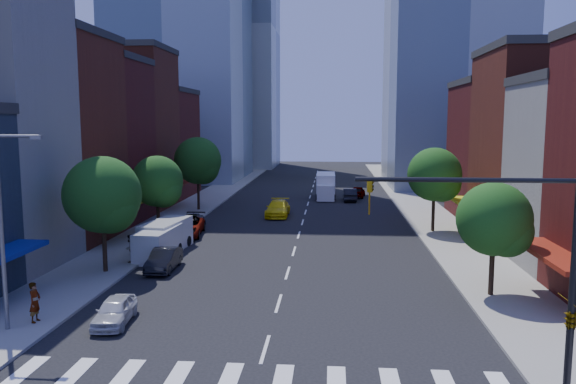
# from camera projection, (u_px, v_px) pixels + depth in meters

# --- Properties ---
(ground) EXTENTS (220.00, 220.00, 0.00)m
(ground) POSITION_uv_depth(u_px,v_px,m) (265.00, 349.00, 23.78)
(ground) COLOR black
(ground) RESTS_ON ground
(sidewalk_left) EXTENTS (5.00, 120.00, 0.15)m
(sidewalk_left) POSITION_uv_depth(u_px,v_px,m) (198.00, 204.00, 64.30)
(sidewalk_left) COLOR gray
(sidewalk_left) RESTS_ON ground
(sidewalk_right) EXTENTS (5.00, 120.00, 0.15)m
(sidewalk_right) POSITION_uv_depth(u_px,v_px,m) (419.00, 207.00, 62.35)
(sidewalk_right) COLOR gray
(sidewalk_right) RESTS_ON ground
(crosswalk) EXTENTS (19.00, 3.00, 0.01)m
(crosswalk) POSITION_uv_depth(u_px,v_px,m) (256.00, 382.00, 20.81)
(crosswalk) COLOR silver
(crosswalk) RESTS_ON ground
(bldg_left_2) EXTENTS (12.00, 9.00, 16.00)m
(bldg_left_2) POSITION_uv_depth(u_px,v_px,m) (34.00, 141.00, 44.67)
(bldg_left_2) COLOR #571F14
(bldg_left_2) RESTS_ON ground
(bldg_left_3) EXTENTS (12.00, 8.00, 15.00)m
(bldg_left_3) POSITION_uv_depth(u_px,v_px,m) (81.00, 143.00, 53.14)
(bldg_left_3) COLOR #501414
(bldg_left_3) RESTS_ON ground
(bldg_left_4) EXTENTS (12.00, 9.00, 17.00)m
(bldg_left_4) POSITION_uv_depth(u_px,v_px,m) (115.00, 131.00, 61.42)
(bldg_left_4) COLOR #571F14
(bldg_left_4) RESTS_ON ground
(bldg_left_5) EXTENTS (12.00, 10.00, 13.00)m
(bldg_left_5) POSITION_uv_depth(u_px,v_px,m) (145.00, 145.00, 71.07)
(bldg_left_5) COLOR #501414
(bldg_left_5) RESTS_ON ground
(bldg_right_2) EXTENTS (12.00, 10.00, 15.00)m
(bldg_right_2) POSITION_uv_depth(u_px,v_px,m) (560.00, 147.00, 44.92)
(bldg_right_2) COLOR #571F14
(bldg_right_2) RESTS_ON ground
(bldg_right_3) EXTENTS (12.00, 10.00, 13.00)m
(bldg_right_3) POSITION_uv_depth(u_px,v_px,m) (519.00, 153.00, 54.94)
(bldg_right_3) COLOR #501414
(bldg_right_3) RESTS_ON ground
(tower_far_w) EXTENTS (18.00, 18.00, 56.00)m
(tower_far_w) POSITION_uv_depth(u_px,v_px,m) (233.00, 31.00, 115.58)
(tower_far_w) COLOR #9EA5AD
(tower_far_w) RESTS_ON ground
(traffic_signal) EXTENTS (7.24, 2.24, 8.00)m
(traffic_signal) POSITION_uv_depth(u_px,v_px,m) (555.00, 292.00, 18.02)
(traffic_signal) COLOR black
(traffic_signal) RESTS_ON sidewalk_right
(streetlight) EXTENTS (2.25, 0.25, 9.00)m
(streetlight) POSITION_uv_depth(u_px,v_px,m) (5.00, 219.00, 25.02)
(streetlight) COLOR slate
(streetlight) RESTS_ON sidewalk_left
(tree_left_near) EXTENTS (4.80, 4.80, 7.30)m
(tree_left_near) POSITION_uv_depth(u_px,v_px,m) (104.00, 198.00, 34.85)
(tree_left_near) COLOR black
(tree_left_near) RESTS_ON sidewalk_left
(tree_left_mid) EXTENTS (4.20, 4.20, 6.65)m
(tree_left_mid) POSITION_uv_depth(u_px,v_px,m) (159.00, 183.00, 45.77)
(tree_left_mid) COLOR black
(tree_left_mid) RESTS_ON sidewalk_left
(tree_left_far) EXTENTS (5.00, 5.00, 7.75)m
(tree_left_far) POSITION_uv_depth(u_px,v_px,m) (199.00, 163.00, 59.53)
(tree_left_far) COLOR black
(tree_left_far) RESTS_ON sidewalk_left
(tree_right_near) EXTENTS (4.00, 4.00, 6.20)m
(tree_right_near) POSITION_uv_depth(u_px,v_px,m) (497.00, 222.00, 30.17)
(tree_right_near) COLOR black
(tree_right_near) RESTS_ON sidewalk_right
(tree_right_far) EXTENTS (4.60, 4.60, 7.20)m
(tree_right_far) POSITION_uv_depth(u_px,v_px,m) (436.00, 177.00, 47.89)
(tree_right_far) COLOR black
(tree_right_far) RESTS_ON sidewalk_right
(parked_car_front) EXTENTS (1.83, 3.84, 1.27)m
(parked_car_front) POSITION_uv_depth(u_px,v_px,m) (115.00, 311.00, 26.68)
(parked_car_front) COLOR silver
(parked_car_front) RESTS_ON ground
(parked_car_second) EXTENTS (1.57, 4.28, 1.40)m
(parked_car_second) POSITION_uv_depth(u_px,v_px,m) (164.00, 260.00, 36.21)
(parked_car_second) COLOR black
(parked_car_second) RESTS_ON ground
(parked_car_third) EXTENTS (3.14, 5.82, 1.55)m
(parked_car_third) POSITION_uv_depth(u_px,v_px,m) (186.00, 227.00, 47.10)
(parked_car_third) COLOR #999999
(parked_car_third) RESTS_ON ground
(parked_car_rear) EXTENTS (2.18, 4.92, 1.40)m
(parked_car_rear) POSITION_uv_depth(u_px,v_px,m) (191.00, 223.00, 49.02)
(parked_car_rear) COLOR black
(parked_car_rear) RESTS_ON ground
(cargo_van_near) EXTENTS (2.28, 5.07, 2.11)m
(cargo_van_near) POSITION_uv_depth(u_px,v_px,m) (158.00, 244.00, 39.33)
(cargo_van_near) COLOR silver
(cargo_van_near) RESTS_ON ground
(cargo_van_far) EXTENTS (2.81, 5.59, 2.28)m
(cargo_van_far) POSITION_uv_depth(u_px,v_px,m) (165.00, 236.00, 41.50)
(cargo_van_far) COLOR silver
(cargo_van_far) RESTS_ON ground
(taxi) EXTENTS (2.25, 5.50, 1.59)m
(taxi) POSITION_uv_depth(u_px,v_px,m) (278.00, 208.00, 56.68)
(taxi) COLOR yellow
(taxi) RESTS_ON ground
(traffic_car_oncoming) EXTENTS (1.68, 4.55, 1.49)m
(traffic_car_oncoming) POSITION_uv_depth(u_px,v_px,m) (350.00, 195.00, 67.69)
(traffic_car_oncoming) COLOR black
(traffic_car_oncoming) RESTS_ON ground
(traffic_car_far) EXTENTS (2.21, 4.34, 1.41)m
(traffic_car_far) POSITION_uv_depth(u_px,v_px,m) (358.00, 192.00, 70.71)
(traffic_car_far) COLOR #999999
(traffic_car_far) RESTS_ON ground
(box_truck) EXTENTS (2.40, 7.52, 3.02)m
(box_truck) POSITION_uv_depth(u_px,v_px,m) (326.00, 187.00, 70.02)
(box_truck) COLOR white
(box_truck) RESTS_ON ground
(pedestrian_near) EXTENTS (0.48, 0.72, 1.92)m
(pedestrian_near) POSITION_uv_depth(u_px,v_px,m) (35.00, 302.00, 26.47)
(pedestrian_near) COLOR #999999
(pedestrian_near) RESTS_ON sidewalk_left
(pedestrian_far) EXTENTS (0.86, 1.02, 1.87)m
(pedestrian_far) POSITION_uv_depth(u_px,v_px,m) (130.00, 248.00, 37.72)
(pedestrian_far) COLOR #999999
(pedestrian_far) RESTS_ON sidewalk_left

